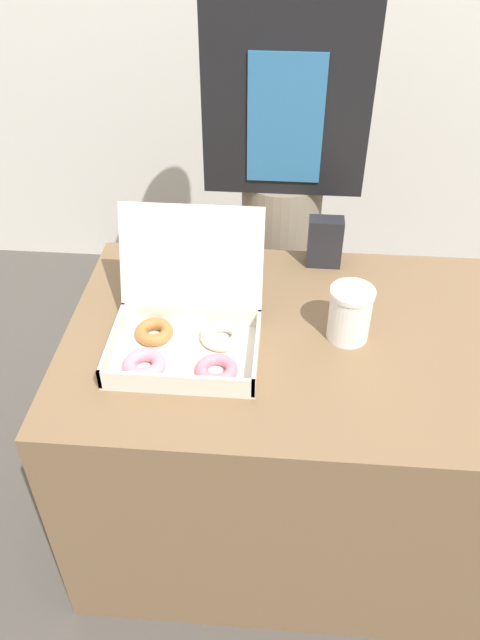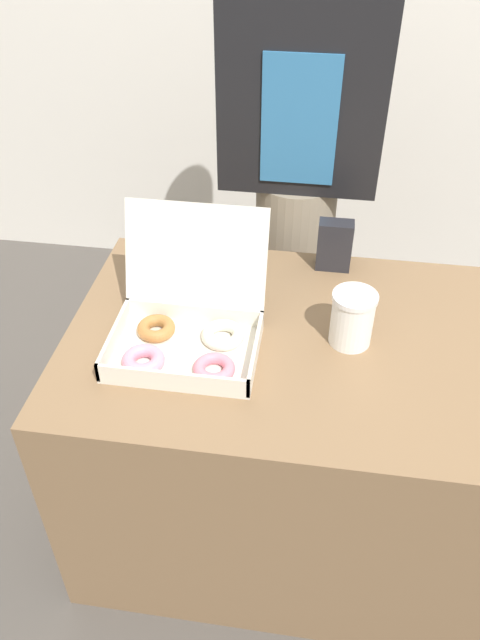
{
  "view_description": "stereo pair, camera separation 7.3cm",
  "coord_description": "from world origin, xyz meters",
  "px_view_note": "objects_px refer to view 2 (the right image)",
  "views": [
    {
      "loc": [
        -0.08,
        -1.14,
        1.68
      ],
      "look_at": [
        -0.16,
        -0.07,
        0.81
      ],
      "focal_mm": 35.0,
      "sensor_mm": 36.0,
      "label": 1
    },
    {
      "loc": [
        -0.01,
        -1.13,
        1.68
      ],
      "look_at": [
        -0.16,
        -0.07,
        0.81
      ],
      "focal_mm": 35.0,
      "sensor_mm": 36.0,
      "label": 2
    }
  ],
  "objects_px": {
    "donut_box": "(186,329)",
    "coffee_cup": "(352,318)",
    "napkin_holder": "(334,245)",
    "person_customer": "(299,166)"
  },
  "relations": [
    {
      "from": "napkin_holder",
      "to": "coffee_cup",
      "type": "bearing_deg",
      "value": -80.62
    },
    {
      "from": "donut_box",
      "to": "napkin_holder",
      "type": "height_order",
      "value": "donut_box"
    },
    {
      "from": "donut_box",
      "to": "person_customer",
      "type": "bearing_deg",
      "value": 72.81
    },
    {
      "from": "coffee_cup",
      "to": "person_customer",
      "type": "distance_m",
      "value": 0.61
    },
    {
      "from": "donut_box",
      "to": "coffee_cup",
      "type": "bearing_deg",
      "value": 10.82
    },
    {
      "from": "coffee_cup",
      "to": "napkin_holder",
      "type": "bearing_deg",
      "value": 99.38
    },
    {
      "from": "coffee_cup",
      "to": "donut_box",
      "type": "bearing_deg",
      "value": -169.18
    },
    {
      "from": "donut_box",
      "to": "napkin_holder",
      "type": "distance_m",
      "value": 0.5
    },
    {
      "from": "napkin_holder",
      "to": "person_customer",
      "type": "relative_size",
      "value": 0.09
    },
    {
      "from": "donut_box",
      "to": "person_customer",
      "type": "xyz_separation_m",
      "value": [
        0.2,
        0.65,
        0.11
      ]
    }
  ]
}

